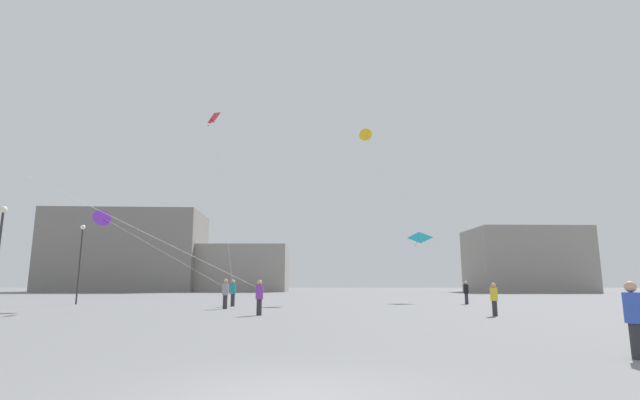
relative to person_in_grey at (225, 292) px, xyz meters
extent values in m
plane|color=slate|center=(5.88, -22.33, -1.01)|extent=(300.00, 300.00, 0.00)
cylinder|color=#2D2D33|center=(0.00, 0.00, -0.59)|extent=(0.27, 0.27, 0.84)
cylinder|color=gray|center=(0.00, 0.00, 0.19)|extent=(0.40, 0.40, 0.73)
sphere|color=tan|center=(0.00, 0.00, 0.69)|extent=(0.27, 0.27, 0.27)
cylinder|color=#2D2D33|center=(16.79, 6.74, -0.61)|extent=(0.26, 0.26, 0.79)
cylinder|color=black|center=(16.79, 6.74, 0.12)|extent=(0.38, 0.38, 0.69)
sphere|color=tan|center=(16.79, 6.74, 0.60)|extent=(0.26, 0.26, 0.26)
cylinder|color=#2D2D33|center=(13.01, -18.76, -0.63)|extent=(0.24, 0.24, 0.74)
cylinder|color=#3351B7|center=(13.01, -18.76, 0.06)|extent=(0.35, 0.35, 0.65)
sphere|color=tan|center=(13.01, -18.76, 0.50)|extent=(0.24, 0.24, 0.24)
cylinder|color=#2D2D33|center=(-0.18, 3.12, -0.59)|extent=(0.27, 0.27, 0.82)
cylinder|color=teal|center=(-0.18, 3.12, 0.18)|extent=(0.39, 0.39, 0.72)
sphere|color=tan|center=(-0.18, 3.12, 0.67)|extent=(0.27, 0.27, 0.27)
cylinder|color=#2D2D33|center=(14.50, -5.92, -0.64)|extent=(0.24, 0.24, 0.73)
cylinder|color=yellow|center=(14.50, -5.92, 0.04)|extent=(0.35, 0.35, 0.63)
sphere|color=tan|center=(14.50, -5.92, 0.47)|extent=(0.24, 0.24, 0.24)
cylinder|color=#2D2D33|center=(2.97, -5.63, -0.61)|extent=(0.26, 0.26, 0.79)
cylinder|color=purple|center=(2.97, -5.63, 0.13)|extent=(0.38, 0.38, 0.69)
sphere|color=tan|center=(2.97, -5.63, 0.60)|extent=(0.26, 0.26, 0.26)
pyramid|color=#1EB2C6|center=(14.31, 11.04, 4.45)|extent=(1.77, 1.28, 0.68)
sphere|color=#1EB2C6|center=(14.16, 11.05, 4.22)|extent=(0.10, 0.10, 0.10)
sphere|color=#1EB2C6|center=(14.03, 11.09, 4.01)|extent=(0.10, 0.10, 0.10)
sphere|color=#1EB2C6|center=(13.89, 11.12, 3.80)|extent=(0.10, 0.10, 0.10)
cylinder|color=silver|center=(15.55, 8.88, 2.36)|extent=(2.51, 4.29, 4.15)
pyramid|color=red|center=(-2.57, 5.12, 13.31)|extent=(1.12, 1.68, 0.74)
sphere|color=red|center=(-2.69, 5.13, 13.08)|extent=(0.10, 0.10, 0.10)
sphere|color=red|center=(-2.83, 5.14, 12.87)|extent=(0.10, 0.10, 0.10)
sphere|color=red|center=(-2.97, 5.15, 12.66)|extent=(0.10, 0.10, 0.10)
cylinder|color=silver|center=(-1.36, 4.12, 6.79)|extent=(2.39, 2.02, 13.00)
cylinder|color=silver|center=(-3.07, -10.64, 3.57)|extent=(12.10, 10.04, 6.57)
cone|color=purple|center=(-8.09, -0.08, 4.71)|extent=(1.22, 0.93, 0.99)
sphere|color=purple|center=(-7.96, -0.03, 4.50)|extent=(0.10, 0.10, 0.10)
sphere|color=purple|center=(-7.83, 0.03, 4.29)|extent=(0.10, 0.10, 0.10)
sphere|color=purple|center=(-7.70, 0.08, 4.08)|extent=(0.10, 0.10, 0.10)
cylinder|color=silver|center=(-4.04, -0.04, 2.50)|extent=(8.10, 0.10, 4.43)
cone|color=yellow|center=(10.03, 14.59, 14.98)|extent=(1.34, 1.02, 1.08)
sphere|color=yellow|center=(10.15, 14.67, 14.77)|extent=(0.10, 0.10, 0.10)
sphere|color=yellow|center=(10.26, 14.75, 14.56)|extent=(0.10, 0.10, 0.10)
sphere|color=yellow|center=(10.38, 14.83, 14.35)|extent=(0.10, 0.10, 0.10)
cylinder|color=silver|center=(13.41, 10.67, 7.64)|extent=(6.78, 7.87, 14.69)
cube|color=gray|center=(-31.12, 56.25, 6.29)|extent=(27.74, 16.70, 14.59)
cube|color=gray|center=(-13.12, 57.19, 3.21)|extent=(23.41, 10.76, 8.42)
cube|color=gray|center=(40.88, 53.51, 4.49)|extent=(19.28, 13.65, 11.00)
sphere|color=#EAE5C6|center=(-10.25, -6.03, 4.29)|extent=(0.36, 0.36, 0.36)
cylinder|color=#2D2D30|center=(-12.51, 5.85, 1.82)|extent=(0.12, 0.12, 5.66)
sphere|color=#EAE5C6|center=(-12.51, 5.85, 4.80)|extent=(0.36, 0.36, 0.36)
camera|label=1|loc=(6.52, -29.07, 0.58)|focal=25.95mm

